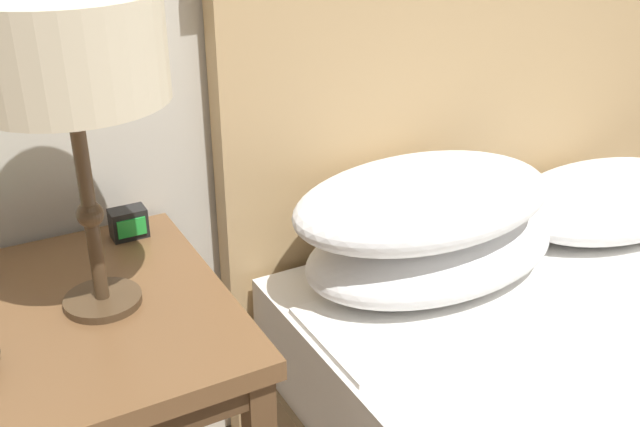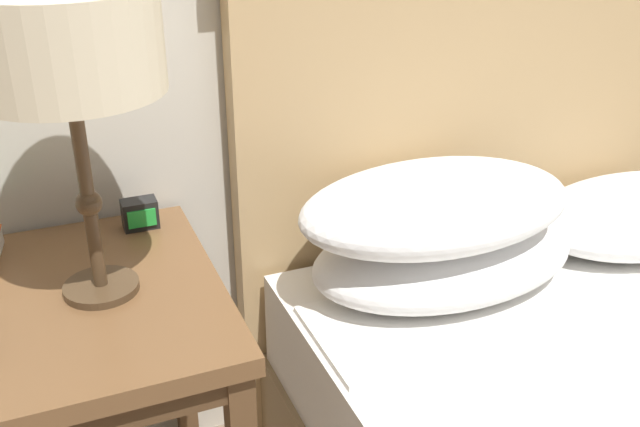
# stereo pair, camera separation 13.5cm
# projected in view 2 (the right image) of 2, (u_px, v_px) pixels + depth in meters

# --- Properties ---
(nightstand) EXTENTS (0.58, 0.58, 0.64)m
(nightstand) POSITION_uv_depth(u_px,v_px,m) (58.00, 342.00, 1.31)
(nightstand) COLOR brown
(nightstand) RESTS_ON ground_plane
(table_lamp) EXTENTS (0.29, 0.29, 0.52)m
(table_lamp) POSITION_uv_depth(u_px,v_px,m) (66.00, 49.00, 1.12)
(table_lamp) COLOR #4C3823
(table_lamp) RESTS_ON nightstand
(alarm_clock) EXTENTS (0.07, 0.05, 0.06)m
(alarm_clock) POSITION_uv_depth(u_px,v_px,m) (140.00, 214.00, 1.51)
(alarm_clock) COLOR black
(alarm_clock) RESTS_ON nightstand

